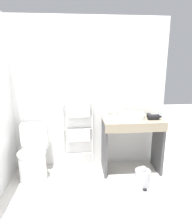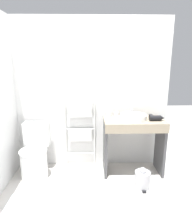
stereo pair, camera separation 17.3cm
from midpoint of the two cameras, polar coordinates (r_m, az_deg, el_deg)
ground_plane at (r=2.55m, az=-0.17°, el=-28.28°), size 12.00×12.00×0.00m
wall_back at (r=3.27m, az=-0.60°, el=4.96°), size 2.58×0.12×2.40m
toilet at (r=3.24m, az=-15.58°, el=-11.86°), size 0.41×0.55×0.81m
towel_radiator at (r=3.27m, az=-3.08°, el=-3.56°), size 0.51×0.06×1.12m
vanity_counter at (r=3.17m, az=12.18°, el=-7.17°), size 0.91×0.51×0.88m
sink_basin at (r=3.09m, az=12.23°, el=-1.30°), size 0.39×0.39×0.07m
faucet at (r=3.26m, az=11.51°, el=0.34°), size 0.02×0.10×0.13m
cup_near_wall at (r=3.17m, az=5.21°, el=-0.51°), size 0.07×0.07×0.09m
cup_near_edge at (r=3.14m, az=7.38°, el=-0.76°), size 0.07×0.07×0.09m
hair_dryer at (r=3.11m, az=18.24°, el=-1.59°), size 0.22×0.17×0.08m
trash_bin at (r=3.03m, az=14.82°, el=-18.06°), size 0.22×0.25×0.31m
bath_mat at (r=2.83m, az=-16.67°, el=-23.80°), size 0.56×0.36×0.01m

